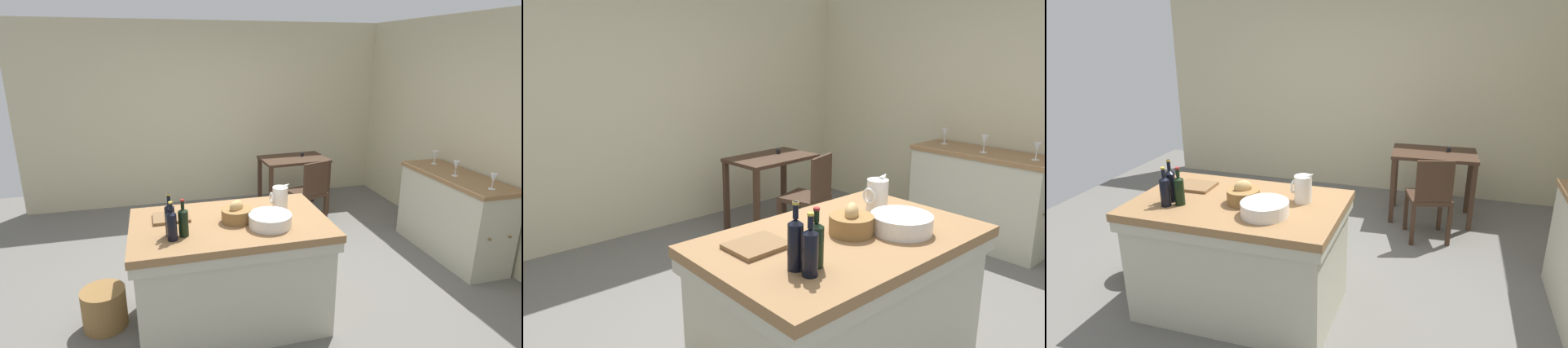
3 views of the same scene
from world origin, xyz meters
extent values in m
plane|color=#66635E|center=(0.00, 0.00, 0.00)|extent=(6.76, 6.76, 0.00)
cube|color=beige|center=(0.00, 2.60, 1.30)|extent=(5.32, 0.12, 2.60)
cube|color=olive|center=(-0.33, -0.43, 0.87)|extent=(1.55, 0.96, 0.06)
cube|color=#BCBAA3|center=(-0.33, -0.43, 0.80)|extent=(1.53, 0.94, 0.08)
cube|color=#BCBAA3|center=(-0.33, -0.43, 0.42)|extent=(1.47, 0.88, 0.84)
cube|color=#3D281C|center=(0.98, 1.78, 0.76)|extent=(0.93, 0.61, 0.04)
cube|color=#3D281C|center=(0.58, 1.51, 0.37)|extent=(0.05, 0.05, 0.74)
cube|color=#3D281C|center=(1.41, 1.55, 0.37)|extent=(0.05, 0.05, 0.74)
cube|color=#3D281C|center=(0.55, 2.00, 0.37)|extent=(0.05, 0.05, 0.74)
cube|color=#3D281C|center=(1.38, 2.04, 0.37)|extent=(0.05, 0.05, 0.74)
cylinder|color=black|center=(1.13, 1.83, 0.80)|extent=(0.04, 0.04, 0.05)
cube|color=#3D281C|center=(0.98, 1.25, 0.45)|extent=(0.50, 0.50, 0.04)
cube|color=#3D281C|center=(1.03, 1.07, 0.68)|extent=(0.35, 0.13, 0.42)
cube|color=#3D281C|center=(1.10, 1.47, 0.21)|extent=(0.05, 0.05, 0.43)
cube|color=#3D281C|center=(0.75, 1.37, 0.21)|extent=(0.05, 0.05, 0.43)
cube|color=#3D281C|center=(1.20, 1.12, 0.21)|extent=(0.05, 0.05, 0.43)
cube|color=#3D281C|center=(0.85, 1.02, 0.21)|extent=(0.05, 0.05, 0.43)
cylinder|color=silver|center=(0.13, -0.29, 1.00)|extent=(0.13, 0.13, 0.20)
cone|color=silver|center=(0.19, -0.29, 1.11)|extent=(0.07, 0.04, 0.06)
torus|color=silver|center=(0.06, -0.29, 1.01)|extent=(0.02, 0.10, 0.10)
cylinder|color=silver|center=(-0.04, -0.60, 0.95)|extent=(0.33, 0.33, 0.10)
cylinder|color=olive|center=(-0.28, -0.45, 0.95)|extent=(0.24, 0.24, 0.10)
ellipsoid|color=tan|center=(-0.28, -0.45, 1.02)|extent=(0.15, 0.13, 0.10)
cube|color=brown|center=(-0.77, -0.26, 0.91)|extent=(0.29, 0.24, 0.02)
cylinder|color=black|center=(-0.70, -0.61, 0.99)|extent=(0.07, 0.07, 0.19)
cone|color=black|center=(-0.70, -0.61, 1.10)|extent=(0.07, 0.07, 0.02)
cylinder|color=black|center=(-0.70, -0.61, 1.15)|extent=(0.03, 0.03, 0.07)
cylinder|color=maroon|center=(-0.70, -0.61, 1.17)|extent=(0.03, 0.03, 0.01)
cylinder|color=black|center=(-0.79, -0.57, 1.01)|extent=(0.07, 0.07, 0.22)
cone|color=black|center=(-0.79, -0.57, 1.13)|extent=(0.07, 0.07, 0.03)
cylinder|color=black|center=(-0.79, -0.57, 1.18)|extent=(0.03, 0.03, 0.08)
cylinder|color=#B29933|center=(-0.79, -0.57, 1.21)|extent=(0.03, 0.03, 0.01)
cylinder|color=black|center=(-0.78, -0.66, 1.00)|extent=(0.07, 0.07, 0.20)
cone|color=black|center=(-0.78, -0.66, 1.11)|extent=(0.07, 0.07, 0.02)
cylinder|color=black|center=(-0.78, -0.66, 1.15)|extent=(0.03, 0.03, 0.07)
cylinder|color=#B29933|center=(-0.78, -0.66, 1.18)|extent=(0.03, 0.03, 0.01)
cylinder|color=olive|center=(-1.36, -0.26, 0.17)|extent=(0.35, 0.35, 0.34)
camera|label=1|loc=(-0.85, -3.38, 2.19)|focal=28.04mm
camera|label=2|loc=(-2.13, -2.05, 1.86)|focal=33.11mm
camera|label=3|loc=(1.10, -3.31, 2.20)|focal=32.05mm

